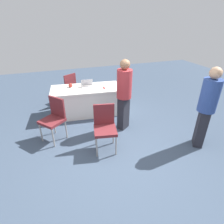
{
  "coord_description": "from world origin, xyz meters",
  "views": [
    {
      "loc": [
        1.05,
        2.6,
        2.47
      ],
      "look_at": [
        0.07,
        -0.22,
        0.9
      ],
      "focal_mm": 29.08,
      "sensor_mm": 36.0,
      "label": 1
    }
  ],
  "objects_px": {
    "person_presenter": "(207,105)",
    "laptop_silver": "(87,86)",
    "chair_tucked_left": "(68,86)",
    "chair_tucked_right": "(54,117)",
    "chair_near_front": "(105,125)",
    "yarn_ball": "(70,85)",
    "table_foreground": "(87,100)",
    "scissors_red": "(104,88)",
    "person_attendee_standing": "(124,92)"
  },
  "relations": [
    {
      "from": "yarn_ball",
      "to": "chair_tucked_left",
      "type": "bearing_deg",
      "value": -89.75
    },
    {
      "from": "person_attendee_standing",
      "to": "person_presenter",
      "type": "bearing_deg",
      "value": 102.38
    },
    {
      "from": "laptop_silver",
      "to": "yarn_ball",
      "type": "relative_size",
      "value": 3.12
    },
    {
      "from": "chair_tucked_left",
      "to": "scissors_red",
      "type": "relative_size",
      "value": 5.27
    },
    {
      "from": "chair_tucked_left",
      "to": "yarn_ball",
      "type": "relative_size",
      "value": 8.58
    },
    {
      "from": "table_foreground",
      "to": "chair_tucked_left",
      "type": "distance_m",
      "value": 0.98
    },
    {
      "from": "chair_near_front",
      "to": "person_presenter",
      "type": "bearing_deg",
      "value": 175.23
    },
    {
      "from": "table_foreground",
      "to": "yarn_ball",
      "type": "distance_m",
      "value": 0.61
    },
    {
      "from": "chair_near_front",
      "to": "person_attendee_standing",
      "type": "xyz_separation_m",
      "value": [
        -0.66,
        -0.6,
        0.39
      ]
    },
    {
      "from": "chair_near_front",
      "to": "person_presenter",
      "type": "distance_m",
      "value": 2.04
    },
    {
      "from": "person_presenter",
      "to": "laptop_silver",
      "type": "bearing_deg",
      "value": -103.47
    },
    {
      "from": "person_attendee_standing",
      "to": "yarn_ball",
      "type": "bearing_deg",
      "value": -86.02
    },
    {
      "from": "chair_near_front",
      "to": "scissors_red",
      "type": "height_order",
      "value": "chair_near_front"
    },
    {
      "from": "chair_tucked_left",
      "to": "yarn_ball",
      "type": "height_order",
      "value": "chair_tucked_left"
    },
    {
      "from": "chair_tucked_right",
      "to": "laptop_silver",
      "type": "xyz_separation_m",
      "value": [
        -0.98,
        -1.02,
        0.24
      ]
    },
    {
      "from": "chair_tucked_right",
      "to": "person_presenter",
      "type": "distance_m",
      "value": 3.15
    },
    {
      "from": "table_foreground",
      "to": "chair_near_front",
      "type": "height_order",
      "value": "chair_near_front"
    },
    {
      "from": "chair_near_front",
      "to": "person_attendee_standing",
      "type": "distance_m",
      "value": 0.97
    },
    {
      "from": "person_presenter",
      "to": "scissors_red",
      "type": "bearing_deg",
      "value": -108.13
    },
    {
      "from": "laptop_silver",
      "to": "chair_tucked_left",
      "type": "bearing_deg",
      "value": -57.71
    },
    {
      "from": "chair_tucked_left",
      "to": "scissors_red",
      "type": "height_order",
      "value": "chair_tucked_left"
    },
    {
      "from": "chair_tucked_left",
      "to": "laptop_silver",
      "type": "relative_size",
      "value": 2.75
    },
    {
      "from": "laptop_silver",
      "to": "scissors_red",
      "type": "height_order",
      "value": "laptop_silver"
    },
    {
      "from": "chair_near_front",
      "to": "laptop_silver",
      "type": "distance_m",
      "value": 1.73
    },
    {
      "from": "chair_near_front",
      "to": "person_presenter",
      "type": "height_order",
      "value": "person_presenter"
    },
    {
      "from": "table_foreground",
      "to": "chair_tucked_right",
      "type": "xyz_separation_m",
      "value": [
        0.93,
        1.01,
        0.18
      ]
    },
    {
      "from": "table_foreground",
      "to": "scissors_red",
      "type": "xyz_separation_m",
      "value": [
        -0.46,
        0.17,
        0.38
      ]
    },
    {
      "from": "table_foreground",
      "to": "scissors_red",
      "type": "height_order",
      "value": "scissors_red"
    },
    {
      "from": "chair_tucked_left",
      "to": "chair_tucked_right",
      "type": "relative_size",
      "value": 0.99
    },
    {
      "from": "table_foreground",
      "to": "chair_tucked_left",
      "type": "bearing_deg",
      "value": -65.88
    },
    {
      "from": "table_foreground",
      "to": "person_presenter",
      "type": "height_order",
      "value": "person_presenter"
    },
    {
      "from": "table_foreground",
      "to": "chair_near_front",
      "type": "distance_m",
      "value": 1.71
    },
    {
      "from": "chair_tucked_left",
      "to": "person_attendee_standing",
      "type": "bearing_deg",
      "value": -93.23
    },
    {
      "from": "yarn_ball",
      "to": "scissors_red",
      "type": "relative_size",
      "value": 0.61
    },
    {
      "from": "laptop_silver",
      "to": "yarn_ball",
      "type": "bearing_deg",
      "value": -17.31
    },
    {
      "from": "chair_tucked_left",
      "to": "yarn_ball",
      "type": "distance_m",
      "value": 0.74
    },
    {
      "from": "chair_tucked_left",
      "to": "scissors_red",
      "type": "bearing_deg",
      "value": -82.2
    },
    {
      "from": "person_attendee_standing",
      "to": "laptop_silver",
      "type": "relative_size",
      "value": 4.9
    },
    {
      "from": "person_presenter",
      "to": "scissors_red",
      "type": "distance_m",
      "value": 2.56
    },
    {
      "from": "person_presenter",
      "to": "table_foreground",
      "type": "bearing_deg",
      "value": -102.76
    },
    {
      "from": "person_presenter",
      "to": "person_attendee_standing",
      "type": "xyz_separation_m",
      "value": [
        1.27,
        -1.16,
        -0.0
      ]
    },
    {
      "from": "chair_tucked_right",
      "to": "scissors_red",
      "type": "distance_m",
      "value": 1.64
    },
    {
      "from": "chair_tucked_right",
      "to": "person_presenter",
      "type": "bearing_deg",
      "value": -153.04
    },
    {
      "from": "table_foreground",
      "to": "laptop_silver",
      "type": "bearing_deg",
      "value": -167.39
    },
    {
      "from": "chair_near_front",
      "to": "chair_tucked_left",
      "type": "distance_m",
      "value": 2.61
    },
    {
      "from": "yarn_ball",
      "to": "chair_tucked_right",
      "type": "bearing_deg",
      "value": 65.7
    },
    {
      "from": "chair_near_front",
      "to": "person_attendee_standing",
      "type": "height_order",
      "value": "person_attendee_standing"
    },
    {
      "from": "chair_tucked_left",
      "to": "chair_tucked_right",
      "type": "bearing_deg",
      "value": -137.24
    },
    {
      "from": "chair_tucked_right",
      "to": "laptop_silver",
      "type": "distance_m",
      "value": 1.43
    },
    {
      "from": "chair_tucked_left",
      "to": "person_presenter",
      "type": "bearing_deg",
      "value": -84.76
    }
  ]
}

